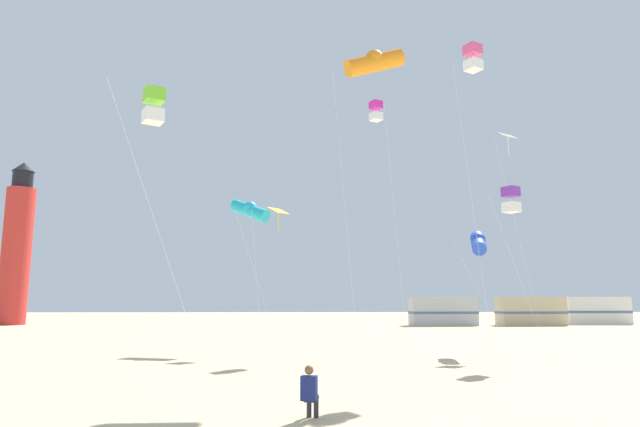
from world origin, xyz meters
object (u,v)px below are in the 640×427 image
object	(u,v)px
kite_box_rainbow	(473,58)
rv_van_tan	(530,311)
kite_flyer_standing	(310,391)
kite_box_magenta	(376,112)
kite_box_lime	(154,106)
rv_van_white	(596,310)
kite_diamond_gold	(277,216)
lighthouse_distant	(17,247)
kite_tube_orange	(374,62)
rv_van_silver	(443,311)
kite_tube_cyan	(250,210)
kite_diamond_white	(509,145)
kite_tube_blue	(478,242)
kite_box_violet	(511,200)

from	to	relation	value
kite_box_rainbow	rv_van_tan	world-z (taller)	kite_box_rainbow
kite_flyer_standing	kite_box_magenta	size ratio (longest dim) A/B	0.08
kite_box_lime	rv_van_white	bearing A→B (deg)	48.01
kite_diamond_gold	lighthouse_distant	bearing A→B (deg)	134.72
lighthouse_distant	kite_flyer_standing	bearing A→B (deg)	-55.94
kite_diamond_gold	kite_tube_orange	bearing A→B (deg)	-61.56
kite_tube_orange	rv_van_silver	size ratio (longest dim) A/B	1.91
lighthouse_distant	kite_box_magenta	bearing A→B (deg)	-38.26
kite_tube_cyan	rv_van_silver	distance (m)	29.76
kite_tube_orange	rv_van_silver	world-z (taller)	kite_tube_orange
kite_tube_orange	kite_diamond_white	bearing A→B (deg)	46.73
kite_box_rainbow	kite_tube_cyan	xyz separation A→B (m)	(-10.12, 8.18, -5.22)
kite_diamond_gold	rv_van_silver	size ratio (longest dim) A/B	1.12
rv_van_white	kite_tube_cyan	bearing A→B (deg)	-139.72
kite_box_lime	kite_diamond_white	size ratio (longest dim) A/B	0.77
kite_flyer_standing	kite_tube_blue	xyz separation A→B (m)	(8.67, 14.64, 4.81)
kite_flyer_standing	lighthouse_distant	xyz separation A→B (m)	(-29.65, 43.86, 7.22)
kite_tube_orange	lighthouse_distant	distance (m)	48.55
kite_box_lime	kite_tube_cyan	bearing A→B (deg)	81.55
kite_flyer_standing	kite_box_violet	bearing A→B (deg)	-115.30
kite_tube_blue	kite_box_magenta	distance (m)	9.50
rv_van_silver	rv_van_tan	distance (m)	8.74
kite_tube_cyan	rv_van_silver	xyz separation A→B (m)	(16.71, 23.87, -6.06)
kite_tube_cyan	kite_box_lime	bearing A→B (deg)	-98.45
kite_box_lime	rv_van_tan	xyz separation A→B (m)	(27.34, 36.60, -7.34)
kite_tube_blue	kite_diamond_gold	size ratio (longest dim) A/B	0.83
kite_tube_orange	rv_van_white	distance (m)	46.70
kite_tube_cyan	rv_van_silver	size ratio (longest dim) A/B	1.24
kite_box_rainbow	kite_tube_orange	distance (m)	4.65
kite_box_magenta	kite_box_lime	bearing A→B (deg)	-125.21
kite_diamond_gold	rv_van_white	world-z (taller)	kite_diamond_gold
kite_diamond_gold	rv_van_white	distance (m)	43.07
kite_box_magenta	lighthouse_distant	xyz separation A→B (m)	(-33.63, 26.52, -5.39)
kite_tube_orange	kite_tube_cyan	xyz separation A→B (m)	(-5.74, 9.50, -4.38)
kite_tube_orange	kite_box_lime	distance (m)	8.84
kite_box_violet	lighthouse_distant	size ratio (longest dim) A/B	0.45
kite_flyer_standing	kite_box_violet	size ratio (longest dim) A/B	0.16
rv_van_silver	kite_tube_orange	bearing A→B (deg)	-111.13
kite_tube_blue	kite_diamond_white	distance (m)	7.14
kite_box_violet	kite_box_lime	xyz separation A→B (m)	(-14.00, -6.30, 1.83)
kite_tube_orange	rv_van_tan	distance (m)	40.16
kite_diamond_gold	kite_diamond_white	distance (m)	14.01
kite_box_magenta	kite_flyer_standing	bearing A→B (deg)	-102.92
kite_box_rainbow	kite_flyer_standing	bearing A→B (deg)	-127.44
kite_box_rainbow	kite_box_violet	xyz separation A→B (m)	(2.00, 1.76, -5.77)
kite_tube_orange	rv_van_silver	bearing A→B (deg)	71.80
kite_box_magenta	kite_diamond_gold	size ratio (longest dim) A/B	1.89
kite_box_lime	rv_van_tan	size ratio (longest dim) A/B	1.42
kite_flyer_standing	rv_van_tan	size ratio (longest dim) A/B	0.18
kite_box_lime	rv_van_tan	distance (m)	46.27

